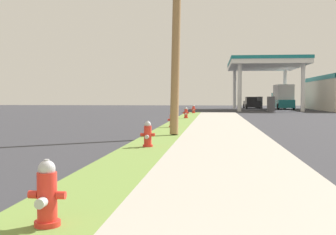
# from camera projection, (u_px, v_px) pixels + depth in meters

# --- Properties ---
(fire_hydrant_nearest) EXTENTS (0.42, 0.37, 0.74)m
(fire_hydrant_nearest) POSITION_uv_depth(u_px,v_px,m) (47.00, 197.00, 4.81)
(fire_hydrant_nearest) COLOR red
(fire_hydrant_nearest) RESTS_ON grass_verge
(fire_hydrant_second) EXTENTS (0.42, 0.38, 0.74)m
(fire_hydrant_second) POSITION_uv_depth(u_px,v_px,m) (148.00, 135.00, 12.50)
(fire_hydrant_second) COLOR red
(fire_hydrant_second) RESTS_ON grass_verge
(fire_hydrant_third) EXTENTS (0.42, 0.37, 0.74)m
(fire_hydrant_third) POSITION_uv_depth(u_px,v_px,m) (172.00, 120.00, 20.66)
(fire_hydrant_third) COLOR red
(fire_hydrant_third) RESTS_ON grass_verge
(fire_hydrant_fourth) EXTENTS (0.42, 0.37, 0.74)m
(fire_hydrant_fourth) POSITION_uv_depth(u_px,v_px,m) (186.00, 113.00, 29.50)
(fire_hydrant_fourth) COLOR red
(fire_hydrant_fourth) RESTS_ON grass_verge
(fire_hydrant_fifth) EXTENTS (0.42, 0.38, 0.74)m
(fire_hydrant_fifth) POSITION_uv_depth(u_px,v_px,m) (194.00, 109.00, 38.70)
(fire_hydrant_fifth) COLOR red
(fire_hydrant_fifth) RESTS_ON grass_verge
(utility_pole_midground) EXTENTS (0.40, 2.35, 9.48)m
(utility_pole_midground) POSITION_uv_depth(u_px,v_px,m) (177.00, 10.00, 16.86)
(utility_pole_midground) COLOR #937047
(utility_pole_midground) RESTS_ON grass_verge
(gas_station_canopy) EXTENTS (16.36, 15.35, 5.96)m
(gas_station_canopy) POSITION_uv_depth(u_px,v_px,m) (325.00, 87.00, 51.62)
(gas_station_canopy) COLOR silver
(gas_station_canopy) RESTS_ON ground
(car_black_by_near_pump) EXTENTS (2.07, 4.56, 1.57)m
(car_black_by_near_pump) POSITION_uv_depth(u_px,v_px,m) (252.00, 103.00, 59.47)
(car_black_by_near_pump) COLOR black
(car_black_by_near_pump) RESTS_ON ground
(truck_teal_at_forecourt) EXTENTS (2.28, 6.45, 3.11)m
(truck_teal_at_forecourt) POSITION_uv_depth(u_px,v_px,m) (282.00, 98.00, 55.74)
(truck_teal_at_forecourt) COLOR #197075
(truck_teal_at_forecourt) RESTS_ON ground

